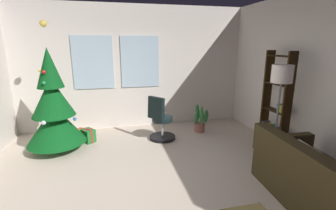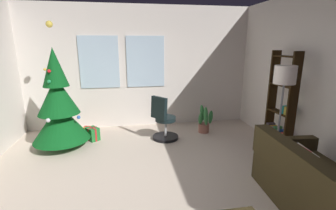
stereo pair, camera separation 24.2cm
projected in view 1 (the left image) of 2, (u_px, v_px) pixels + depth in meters
ground_plane at (161, 201)px, 3.23m from camera, size 5.39×6.06×0.10m
wall_back_with_windows at (134, 68)px, 5.76m from camera, size 5.39×0.12×2.90m
holiday_tree at (54, 110)px, 4.48m from camera, size 1.07×1.07×2.41m
gift_box_red at (82, 133)px, 5.31m from camera, size 0.31×0.31×0.18m
gift_box_green at (88, 136)px, 5.02m from camera, size 0.33×0.34×0.28m
office_chair at (161, 123)px, 5.10m from camera, size 0.59×0.58×0.96m
bookshelf at (276, 109)px, 4.59m from camera, size 0.18×0.64×1.89m
floor_lamp at (281, 83)px, 3.79m from camera, size 0.32×0.32×1.69m
potted_plant at (200, 121)px, 5.61m from camera, size 0.42×0.45×0.65m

